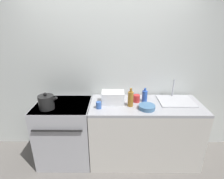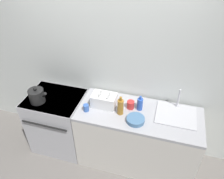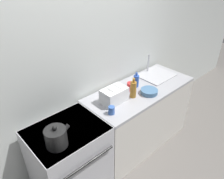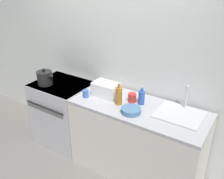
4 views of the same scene
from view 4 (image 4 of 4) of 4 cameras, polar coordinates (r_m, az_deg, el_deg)
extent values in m
plane|color=slate|center=(3.41, -6.02, -17.37)|extent=(12.00, 12.00, 0.00)
cube|color=silver|center=(3.22, 0.82, 7.33)|extent=(8.00, 0.05, 2.60)
cube|color=#B7B7BC|center=(3.65, -10.90, -5.31)|extent=(0.76, 0.62, 0.93)
cube|color=black|center=(3.43, -11.54, 1.17)|extent=(0.74, 0.61, 0.02)
cylinder|color=black|center=(3.47, -15.07, 1.09)|extent=(0.20, 0.20, 0.01)
cylinder|color=black|center=(3.24, -10.94, -0.29)|extent=(0.20, 0.20, 0.01)
cylinder|color=black|center=(3.63, -12.09, 2.58)|extent=(0.20, 0.20, 0.01)
cylinder|color=black|center=(3.41, -7.96, 1.36)|extent=(0.20, 0.20, 0.01)
cylinder|color=black|center=(3.32, -15.22, -3.96)|extent=(0.65, 0.02, 0.02)
cube|color=silver|center=(3.10, 5.74, -11.75)|extent=(1.56, 0.66, 0.89)
cube|color=#A3A3A8|center=(2.83, 6.16, -4.33)|extent=(1.56, 0.66, 0.04)
cylinder|color=black|center=(3.43, -15.14, 2.58)|extent=(0.20, 0.20, 0.18)
sphere|color=black|center=(3.39, -15.36, 4.33)|extent=(0.04, 0.04, 0.04)
cylinder|color=black|center=(3.35, -14.10, 2.81)|extent=(0.11, 0.04, 0.10)
cube|color=white|center=(3.01, -1.41, 0.00)|extent=(0.31, 0.20, 0.17)
cube|color=black|center=(3.00, -2.28, 1.65)|extent=(0.04, 0.14, 0.01)
cube|color=black|center=(2.94, -0.56, 1.17)|extent=(0.04, 0.14, 0.01)
cube|color=#B7B7BC|center=(2.76, 15.18, -5.54)|extent=(0.48, 0.41, 0.01)
cylinder|color=silver|center=(2.83, 16.58, -1.75)|extent=(0.02, 0.02, 0.28)
cylinder|color=#9E6B23|center=(2.82, 1.56, -1.52)|extent=(0.08, 0.08, 0.21)
cylinder|color=#9E6B23|center=(2.76, 1.60, 0.84)|extent=(0.03, 0.03, 0.05)
cylinder|color=#2D56B7|center=(2.85, 6.76, -1.85)|extent=(0.07, 0.07, 0.16)
cylinder|color=#2D56B7|center=(2.81, 6.87, -0.02)|extent=(0.03, 0.03, 0.04)
cylinder|color=red|center=(2.90, 4.61, -1.87)|extent=(0.09, 0.09, 0.10)
cylinder|color=#3860B2|center=(3.02, -6.04, -0.93)|extent=(0.07, 0.07, 0.09)
cylinder|color=teal|center=(2.70, 4.37, -4.77)|extent=(0.22, 0.22, 0.05)
camera|label=1|loc=(1.57, -55.06, 2.37)|focal=28.00mm
camera|label=2|loc=(0.98, -59.44, 44.29)|focal=35.00mm
camera|label=3|loc=(3.09, -48.33, 19.33)|focal=35.00mm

